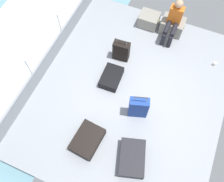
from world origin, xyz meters
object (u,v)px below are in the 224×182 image
cargo_crate_0 (149,20)px  suitcase_3 (87,140)px  cargo_crate_1 (172,26)px  suitcase_0 (121,51)px  paper_cup (215,64)px  suitcase_4 (132,158)px  suitcase_1 (111,77)px  suitcase_2 (138,107)px  passenger_seated (174,20)px

cargo_crate_0 → suitcase_3: size_ratio=0.74×
cargo_crate_1 → suitcase_3: cargo_crate_1 is taller
cargo_crate_0 → suitcase_0: suitcase_0 is taller
paper_cup → suitcase_0: bearing=-162.5°
suitcase_0 → suitcase_4: 2.60m
suitcase_0 → suitcase_3: 2.33m
suitcase_0 → paper_cup: 2.40m
suitcase_1 → paper_cup: suitcase_1 is taller
suitcase_4 → suitcase_2: bearing=104.3°
suitcase_1 → cargo_crate_0: bearing=83.1°
suitcase_1 → suitcase_3: size_ratio=0.87×
suitcase_1 → suitcase_4: suitcase_4 is taller
passenger_seated → suitcase_4: (0.25, -3.50, -0.45)m
passenger_seated → suitcase_3: bearing=-102.2°
cargo_crate_1 → passenger_seated: passenger_seated is taller
passenger_seated → suitcase_4: size_ratio=1.25×
suitcase_0 → suitcase_1: 0.73m
suitcase_3 → suitcase_4: (1.01, 0.01, 0.01)m
suitcase_4 → paper_cup: 3.22m
suitcase_3 → suitcase_2: bearing=53.9°
suitcase_0 → suitcase_1: (0.03, -0.70, -0.18)m
suitcase_1 → suitcase_3: suitcase_3 is taller
passenger_seated → suitcase_1: passenger_seated is taller
suitcase_2 → suitcase_4: bearing=-75.7°
suitcase_3 → suitcase_1: bearing=94.9°
passenger_seated → suitcase_0: (-0.93, -1.19, -0.29)m
cargo_crate_0 → suitcase_2: suitcase_2 is taller
passenger_seated → suitcase_2: passenger_seated is taller
cargo_crate_1 → suitcase_0: bearing=-124.1°
suitcase_4 → suitcase_0: bearing=117.1°
passenger_seated → paper_cup: size_ratio=10.92×
suitcase_2 → suitcase_4: 1.08m
suitcase_1 → passenger_seated: bearing=64.7°
suitcase_2 → suitcase_3: (-0.75, -1.03, -0.22)m
suitcase_3 → cargo_crate_1: bearing=78.4°
cargo_crate_1 → suitcase_4: (0.25, -3.69, -0.07)m
suitcase_0 → suitcase_2: 1.59m
suitcase_0 → suitcase_3: suitcase_0 is taller
cargo_crate_1 → suitcase_0: 1.66m
cargo_crate_1 → suitcase_2: (-0.01, -2.67, 0.14)m
passenger_seated → suitcase_1: size_ratio=1.66×
cargo_crate_0 → suitcase_4: 3.76m
suitcase_0 → suitcase_1: suitcase_0 is taller
cargo_crate_1 → passenger_seated: bearing=-90.0°
suitcase_3 → suitcase_4: size_ratio=0.86×
suitcase_1 → suitcase_2: suitcase_2 is taller
cargo_crate_0 → paper_cup: cargo_crate_0 is taller
suitcase_3 → paper_cup: size_ratio=7.53×
suitcase_1 → suitcase_0: bearing=92.7°
suitcase_1 → suitcase_4: bearing=-54.4°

